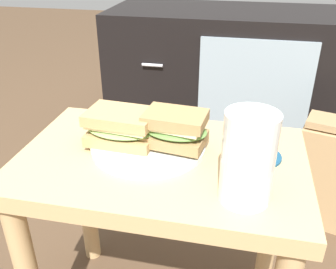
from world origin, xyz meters
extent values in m
cube|color=tan|center=(0.00, 0.00, 0.44)|extent=(0.56, 0.36, 0.04)
cylinder|color=tan|center=(-0.25, 0.14, 0.21)|extent=(0.04, 0.04, 0.43)
cylinder|color=tan|center=(0.25, 0.14, 0.21)|extent=(0.04, 0.04, 0.43)
cube|color=black|center=(0.06, 0.95, 0.29)|extent=(0.96, 0.44, 0.58)
cube|color=#8C9EA8|center=(0.18, 0.72, 0.30)|extent=(0.41, 0.01, 0.44)
cylinder|color=silver|center=(-0.20, 0.72, 0.41)|extent=(0.08, 0.01, 0.01)
cylinder|color=silver|center=(-0.20, 0.72, 0.19)|extent=(0.08, 0.01, 0.01)
cylinder|color=silver|center=(-0.03, 0.03, 0.47)|extent=(0.23, 0.23, 0.01)
cube|color=tan|center=(-0.09, 0.03, 0.48)|extent=(0.14, 0.10, 0.02)
ellipsoid|color=#8CB260|center=(-0.09, 0.03, 0.50)|extent=(0.15, 0.11, 0.02)
cube|color=beige|center=(-0.09, 0.03, 0.51)|extent=(0.13, 0.09, 0.01)
cube|color=tan|center=(-0.09, 0.03, 0.53)|extent=(0.14, 0.10, 0.02)
cube|color=#9E7A4C|center=(0.02, 0.03, 0.49)|extent=(0.13, 0.10, 0.02)
ellipsoid|color=#608C42|center=(0.02, 0.03, 0.51)|extent=(0.14, 0.10, 0.02)
cube|color=beige|center=(0.02, 0.03, 0.52)|extent=(0.12, 0.09, 0.01)
cube|color=#9E7A4C|center=(0.02, 0.03, 0.53)|extent=(0.12, 0.09, 0.02)
cylinder|color=silver|center=(0.16, -0.10, 0.54)|extent=(0.08, 0.08, 0.15)
cylinder|color=#C67219|center=(0.16, -0.10, 0.52)|extent=(0.08, 0.08, 0.11)
cylinder|color=white|center=(0.16, -0.10, 0.58)|extent=(0.08, 0.08, 0.01)
cylinder|color=navy|center=(0.19, 0.04, 0.46)|extent=(0.09, 0.09, 0.01)
cube|color=tan|center=(0.43, 0.47, 0.17)|extent=(0.21, 0.19, 0.34)
camera|label=1|loc=(0.14, -0.60, 0.84)|focal=39.79mm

